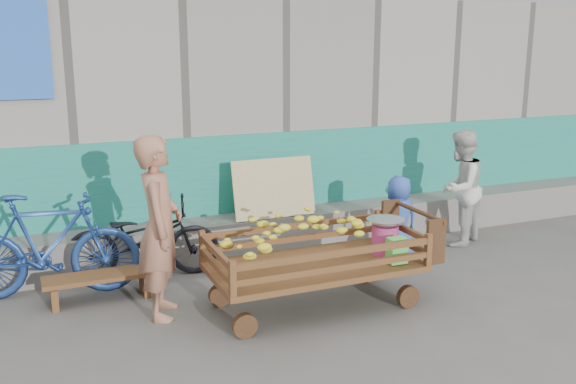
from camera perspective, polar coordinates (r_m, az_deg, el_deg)
name	(u,v)px	position (r m, az deg, el deg)	size (l,w,h in m)	color
ground	(336,333)	(5.75, 4.29, -12.38)	(80.00, 80.00, 0.00)	#55544E
building_wall	(205,116)	(9.03, -7.39, 6.73)	(12.00, 3.50, 3.00)	gray
banana_cart	(311,245)	(6.02, 2.04, -4.75)	(2.16, 0.99, 0.92)	#562F1E
bench	(100,281)	(6.59, -16.36, -7.61)	(1.08, 0.32, 0.27)	#562F1E
vendor_man	(160,227)	(5.91, -11.33, -3.11)	(0.62, 0.40, 1.69)	#A26950
woman	(460,188)	(8.18, 15.04, 0.36)	(0.70, 0.54, 1.43)	silver
child	(398,219)	(7.45, 9.78, -2.35)	(0.49, 0.32, 1.00)	#3254B1
bicycle_dark	(143,238)	(7.05, -12.76, -4.05)	(0.56, 1.62, 0.85)	black
bicycle_blue	(48,245)	(6.74, -20.56, -4.47)	(0.50, 1.76, 1.06)	navy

